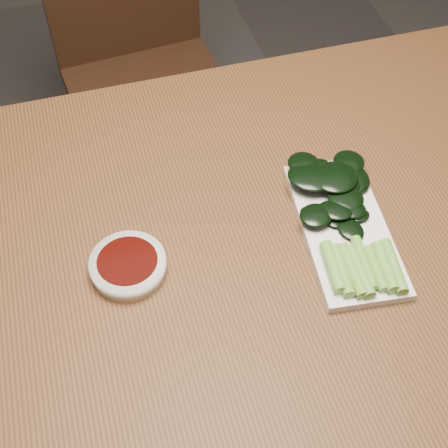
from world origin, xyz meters
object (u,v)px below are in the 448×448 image
serving_plate (344,229)px  gai_lan (341,205)px  chair_far (141,62)px  sauce_bowl (128,266)px  table (230,268)px

serving_plate → gai_lan: size_ratio=0.98×
chair_far → sauce_bowl: bearing=-105.7°
sauce_bowl → serving_plate: (0.32, -0.02, -0.01)m
sauce_bowl → table: bearing=4.6°
serving_plate → table: bearing=169.2°
chair_far → gai_lan: chair_far is taller
chair_far → sauce_bowl: chair_far is taller
table → serving_plate: bearing=-10.8°
chair_far → gai_lan: bearing=-83.5°
table → chair_far: size_ratio=1.57×
table → gai_lan: size_ratio=4.95×
gai_lan → serving_plate: bearing=-98.6°
serving_plate → gai_lan: 0.03m
table → serving_plate: size_ratio=5.03×
table → sauce_bowl: 0.18m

